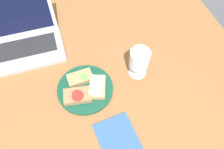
# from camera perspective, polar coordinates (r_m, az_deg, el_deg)

# --- Properties ---
(wooden_table) EXTENTS (1.40, 1.40, 0.03)m
(wooden_table) POSITION_cam_1_polar(r_m,az_deg,el_deg) (0.95, -4.57, -1.69)
(wooden_table) COLOR brown
(wooden_table) RESTS_ON ground
(plate) EXTENTS (0.23, 0.23, 0.01)m
(plate) POSITION_cam_1_polar(r_m,az_deg,el_deg) (0.91, -6.99, -3.76)
(plate) COLOR #144733
(plate) RESTS_ON wooden_table
(sandwich_with_cucumber) EXTENTS (0.11, 0.07, 0.03)m
(sandwich_with_cucumber) POSITION_cam_1_polar(r_m,az_deg,el_deg) (0.92, -8.28, -0.85)
(sandwich_with_cucumber) COLOR #A88456
(sandwich_with_cucumber) RESTS_ON plate
(sandwich_with_tomato) EXTENTS (0.12, 0.08, 0.03)m
(sandwich_with_tomato) POSITION_cam_1_polar(r_m,az_deg,el_deg) (0.88, -8.98, -5.46)
(sandwich_with_tomato) COLOR #937047
(sandwich_with_tomato) RESTS_ON plate
(sandwich_with_cheese) EXTENTS (0.09, 0.12, 0.03)m
(sandwich_with_cheese) POSITION_cam_1_polar(r_m,az_deg,el_deg) (0.89, -4.03, -3.21)
(sandwich_with_cheese) COLOR #A88456
(sandwich_with_cheese) RESTS_ON plate
(wine_glass) EXTENTS (0.08, 0.08, 0.14)m
(wine_glass) POSITION_cam_1_polar(r_m,az_deg,el_deg) (0.89, 7.16, 3.76)
(wine_glass) COLOR white
(wine_glass) RESTS_ON wooden_table
(laptop) EXTENTS (0.33, 0.28, 0.22)m
(laptop) POSITION_cam_1_polar(r_m,az_deg,el_deg) (1.09, -21.93, 8.64)
(laptop) COLOR #ADAFB5
(laptop) RESTS_ON wooden_table
(napkin) EXTENTS (0.15, 0.17, 0.00)m
(napkin) POSITION_cam_1_polar(r_m,az_deg,el_deg) (0.83, 1.30, -15.86)
(napkin) COLOR #33598C
(napkin) RESTS_ON wooden_table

